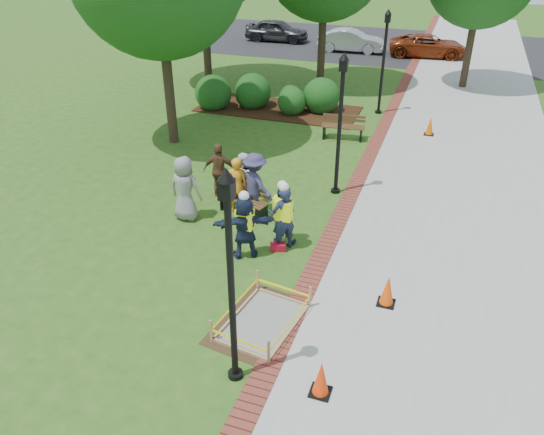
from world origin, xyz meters
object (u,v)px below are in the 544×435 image
(hivis_worker_b, at_px, (283,216))
(hivis_worker_c, at_px, (282,212))
(wet_concrete_pad, at_px, (263,315))
(bench_near, at_px, (244,206))
(cone_front, at_px, (321,379))
(hivis_worker_a, at_px, (245,225))
(lamp_near, at_px, (230,267))

(hivis_worker_b, relative_size, hivis_worker_c, 1.06)
(wet_concrete_pad, relative_size, bench_near, 1.61)
(cone_front, relative_size, hivis_worker_b, 0.40)
(cone_front, bearing_deg, hivis_worker_a, 128.34)
(wet_concrete_pad, relative_size, lamp_near, 0.59)
(cone_front, bearing_deg, lamp_near, -175.54)
(hivis_worker_a, distance_m, hivis_worker_b, 1.02)
(bench_near, distance_m, hivis_worker_c, 1.93)
(wet_concrete_pad, distance_m, cone_front, 2.16)
(lamp_near, bearing_deg, hivis_worker_c, 98.08)
(hivis_worker_b, bearing_deg, lamp_near, -83.13)
(cone_front, distance_m, hivis_worker_a, 4.72)
(wet_concrete_pad, height_order, cone_front, cone_front)
(cone_front, relative_size, hivis_worker_c, 0.42)
(lamp_near, xyz_separation_m, hivis_worker_b, (-0.54, 4.46, -1.55))
(wet_concrete_pad, relative_size, hivis_worker_c, 1.43)
(lamp_near, distance_m, hivis_worker_b, 4.76)
(hivis_worker_c, bearing_deg, hivis_worker_a, -124.09)
(lamp_near, distance_m, hivis_worker_a, 4.32)
(lamp_near, height_order, hivis_worker_c, lamp_near)
(cone_front, height_order, hivis_worker_a, hivis_worker_a)
(bench_near, distance_m, hivis_worker_a, 2.27)
(hivis_worker_a, distance_m, hivis_worker_c, 1.14)
(lamp_near, xyz_separation_m, hivis_worker_c, (-0.67, 4.75, -1.60))
(cone_front, bearing_deg, hivis_worker_b, 116.18)
(bench_near, xyz_separation_m, hivis_worker_b, (1.63, -1.34, 0.67))
(bench_near, relative_size, cone_front, 2.10)
(wet_concrete_pad, distance_m, lamp_near, 2.73)
(bench_near, relative_size, lamp_near, 0.37)
(lamp_near, height_order, hivis_worker_b, lamp_near)
(wet_concrete_pad, height_order, hivis_worker_b, hivis_worker_b)
(wet_concrete_pad, bearing_deg, cone_front, -41.25)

